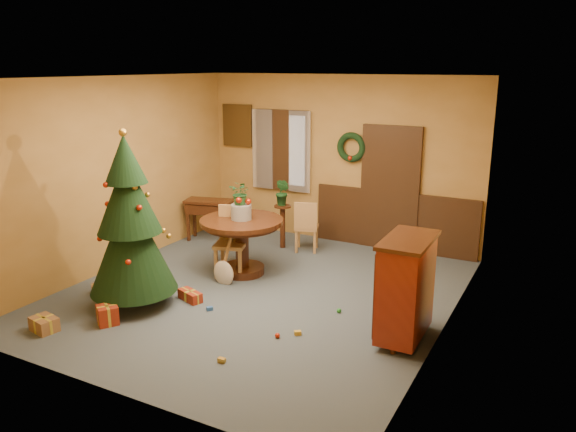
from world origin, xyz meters
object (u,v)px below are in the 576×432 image
Objects in this scene: dining_table at (242,236)px; christmas_tree at (130,224)px; sideboard at (406,286)px; writing_desk at (209,210)px; chair_near at (232,238)px.

dining_table is 0.53× the size of christmas_tree.
dining_table is 2.91m from sideboard.
writing_desk is at bearing 153.63° from sideboard.
chair_near is at bearing 72.30° from christmas_tree.
christmas_tree is 2.55× the size of writing_desk.
christmas_tree is at bearing -111.58° from dining_table.
writing_desk is at bearing 136.60° from chair_near.
writing_desk is at bearing 140.88° from dining_table.
writing_desk is (-1.27, 1.20, 0.00)m from chair_near.
christmas_tree is at bearing -168.41° from sideboard.
dining_table reaches higher than writing_desk.
chair_near is at bearing -43.40° from writing_desk.
chair_near is 0.45× the size of christmas_tree.
chair_near is 3.03m from sideboard.
sideboard reaches higher than chair_near.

